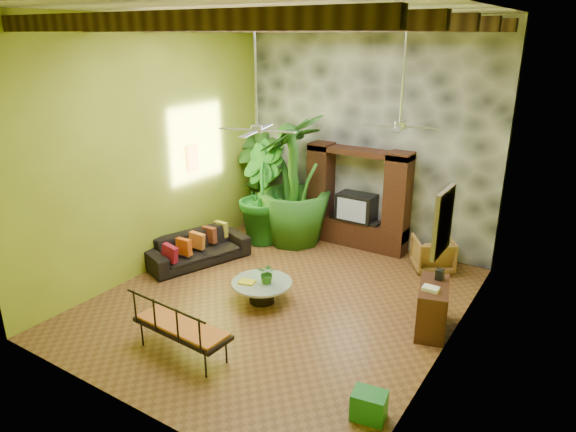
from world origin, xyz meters
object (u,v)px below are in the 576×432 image
Objects in this scene: entertainment_center at (357,205)px; tall_plant_c at (294,180)px; tall_plant_a at (261,176)px; wicker_armchair at (433,254)px; ceiling_fan_front at (256,116)px; coffee_table at (262,289)px; side_console at (432,308)px; tall_plant_b at (260,193)px; iron_bench at (178,326)px; ceiling_fan_back at (401,113)px; green_bin at (369,405)px; sofa at (198,248)px.

tall_plant_c is (-1.29, -0.63, 0.54)m from entertainment_center.
wicker_armchair is at bearing -4.25° from tall_plant_a.
ceiling_fan_front reaches higher than coffee_table.
side_console is (3.94, -2.04, -1.10)m from tall_plant_c.
side_console is at bearing -19.96° from tall_plant_b.
wicker_armchair is at bearing 69.12° from iron_bench.
tall_plant_c is at bearing -154.02° from entertainment_center.
tall_plant_c is (-1.09, 2.91, -1.90)m from ceiling_fan_front.
ceiling_fan_back is at bearing 64.57° from iron_bench.
coffee_table is 2.57× the size of green_bin.
iron_bench is (-1.92, -3.53, -2.87)m from ceiling_fan_back.
tall_plant_c is 1.83× the size of iron_bench.
tall_plant_a is 1.49m from tall_plant_c.
ceiling_fan_front reaches higher than iron_bench.
tall_plant_c is at bearing 137.49° from side_console.
coffee_table is at bearing -54.03° from tall_plant_b.
ceiling_fan_front is at bearing 89.57° from iron_bench.
wicker_armchair is at bearing 8.33° from tall_plant_b.
ceiling_fan_front reaches higher than entertainment_center.
green_bin is (0.00, -2.48, -0.22)m from side_console.
side_console is (2.91, 0.73, 0.15)m from coffee_table.
entertainment_center is 2.07m from wicker_armchair.
wicker_armchair is at bearing -42.31° from sofa.
iron_bench is (2.10, -2.74, 0.21)m from sofa.
sofa is 5.08× the size of green_bin.
side_console is at bearing 74.27° from wicker_armchair.
tall_plant_b is at bearing 6.65° from sofa.
coffee_table is at bearing -87.74° from sofa.
tall_plant_a reaches higher than side_console.
ceiling_fan_back is at bearing 108.12° from green_bin.
tall_plant_b is 1.42× the size of iron_bench.
wicker_armchair is at bearing 77.61° from ceiling_fan_back.
entertainment_center reaches higher than side_console.
entertainment_center is 4.30m from ceiling_fan_front.
wicker_armchair is at bearing 4.18° from tall_plant_c.
tall_plant_b is at bearing 138.21° from green_bin.
wicker_armchair is (0.34, 1.54, -3.05)m from ceiling_fan_back.
ceiling_fan_back reaches higher than iron_bench.
tall_plant_c is (1.36, -0.58, 0.23)m from tall_plant_a.
ceiling_fan_front reaches higher than sofa.
ceiling_fan_back is (1.80, 1.60, 0.00)m from ceiling_fan_front.
side_console is at bearing -26.26° from tall_plant_a.
side_console is at bearing -27.33° from tall_plant_c.
tall_plant_b reaches higher than wicker_armchair.
ceiling_fan_back is at bearing -23.91° from tall_plant_a.
wicker_armchair is 3.72m from coffee_table.
sofa is (-2.42, -2.73, -0.65)m from entertainment_center.
ceiling_fan_front is at bearing -178.21° from side_console.
tall_plant_c is at bearing -8.71° from sofa.
entertainment_center is 1.29× the size of ceiling_fan_back.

